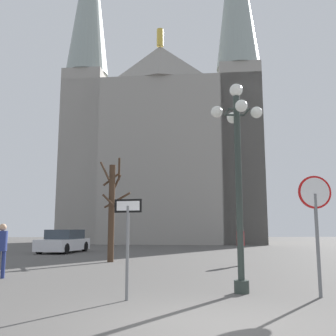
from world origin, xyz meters
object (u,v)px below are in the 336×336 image
at_px(stop_sign, 316,211).
at_px(pedestrian_standing, 241,242).
at_px(pedestrian_walking, 2,245).
at_px(bare_tree, 112,208).
at_px(cathedral, 164,141).
at_px(one_way_arrow_sign, 128,233).
at_px(parked_car_near_white, 64,242).
at_px(street_lamp, 238,161).

xyz_separation_m(stop_sign, pedestrian_standing, (-0.09, 7.32, -0.95)).
distance_m(stop_sign, pedestrian_walking, 9.25).
relative_size(bare_tree, pedestrian_walking, 2.88).
xyz_separation_m(cathedral, one_way_arrow_sign, (-1.83, -31.71, -9.40)).
xyz_separation_m(bare_tree, pedestrian_walking, (-2.80, -5.69, -1.44)).
bearing_deg(one_way_arrow_sign, bare_tree, 98.01).
distance_m(bare_tree, parked_car_near_white, 8.06).
distance_m(cathedral, parked_car_near_white, 19.59).
xyz_separation_m(stop_sign, pedestrian_walking, (-8.46, 3.61, -0.92)).
xyz_separation_m(stop_sign, one_way_arrow_sign, (-4.33, -0.17, -0.50)).
height_order(one_way_arrow_sign, pedestrian_walking, one_way_arrow_sign).
height_order(stop_sign, one_way_arrow_sign, stop_sign).
relative_size(pedestrian_walking, pedestrian_standing, 1.03).
bearing_deg(one_way_arrow_sign, pedestrian_walking, 137.54).
relative_size(street_lamp, parked_car_near_white, 1.17).
xyz_separation_m(street_lamp, bare_tree, (-4.02, 8.67, -0.75)).
height_order(cathedral, street_lamp, cathedral).
bearing_deg(street_lamp, pedestrian_standing, 76.94).
relative_size(street_lamp, pedestrian_standing, 3.22).
bearing_deg(pedestrian_walking, street_lamp, -23.62).
bearing_deg(pedestrian_standing, street_lamp, -103.06).
bearing_deg(street_lamp, parked_car_near_white, 116.27).
bearing_deg(cathedral, pedestrian_standing, -84.32).
bearing_deg(pedestrian_walking, parked_car_near_white, 94.00).
xyz_separation_m(one_way_arrow_sign, street_lamp, (2.69, 0.80, 1.77)).
distance_m(street_lamp, parked_car_near_white, 17.59).
bearing_deg(parked_car_near_white, stop_sign, -60.08).
bearing_deg(stop_sign, parked_car_near_white, 119.92).
bearing_deg(bare_tree, parked_car_near_white, 117.98).
height_order(stop_sign, street_lamp, street_lamp).
bearing_deg(parked_car_near_white, bare_tree, -62.02).
height_order(street_lamp, pedestrian_standing, street_lamp).
distance_m(cathedral, bare_tree, 23.97).
height_order(one_way_arrow_sign, street_lamp, street_lamp).
bearing_deg(pedestrian_standing, pedestrian_walking, -156.15).
bearing_deg(street_lamp, one_way_arrow_sign, -163.40).
height_order(cathedral, parked_car_near_white, cathedral).
height_order(stop_sign, parked_car_near_white, stop_sign).
relative_size(cathedral, parked_car_near_white, 8.14).
relative_size(cathedral, one_way_arrow_sign, 16.68).
xyz_separation_m(cathedral, street_lamp, (0.86, -30.91, -7.62)).
xyz_separation_m(pedestrian_walking, pedestrian_standing, (8.37, 3.70, -0.03)).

